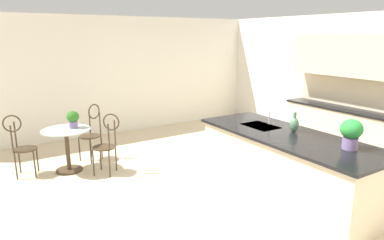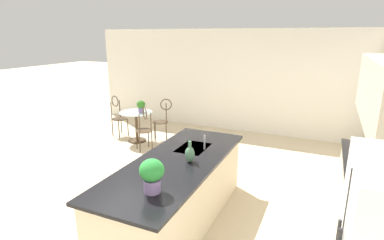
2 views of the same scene
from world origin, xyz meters
name	(u,v)px [view 1 (image 1 of 2)]	position (x,y,z in m)	size (l,w,h in m)	color
ground_plane	(225,201)	(0.00, 0.00, 0.00)	(40.00, 40.00, 0.00)	beige
wall_back	(383,86)	(0.00, 3.66, 1.35)	(9.00, 0.12, 2.70)	silver
wall_left_window	(115,76)	(-4.26, 0.00, 1.35)	(0.12, 7.80, 2.70)	silver
kitchen_island	(286,165)	(0.30, 0.85, 0.46)	(2.80, 1.06, 0.92)	beige
back_counter_run	(344,129)	(-0.40, 3.21, 0.49)	(2.44, 0.64, 1.52)	beige
upper_cabinet_run	(351,56)	(-0.40, 3.18, 1.90)	(2.40, 0.36, 0.76)	beige
bistro_table	(67,146)	(-2.32, -1.59, 0.45)	(0.80, 0.80, 0.74)	#3D2D1E
chair_near_window	(107,141)	(-1.84, -1.05, 0.57)	(0.54, 0.54, 1.04)	#3D2D1E
chair_by_island	(92,130)	(-2.68, -1.06, 0.57)	(0.52, 0.52, 1.04)	#3D2D1E
chair_toward_desk	(21,143)	(-2.50, -2.27, 0.57)	(0.47, 0.52, 1.04)	#3D2D1E
sink_faucet	(270,117)	(-0.25, 1.03, 1.03)	(0.02, 0.02, 0.22)	#B2B5BA
potted_plant_on_table	(73,118)	(-2.35, -1.45, 0.91)	(0.21, 0.21, 0.29)	#7A669E
potted_plant_counter_far	(351,132)	(1.15, 1.00, 1.13)	(0.27, 0.27, 0.37)	#7A669E
vase_on_counter	(294,124)	(0.25, 1.02, 1.03)	(0.13, 0.13, 0.29)	#4C7A5B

